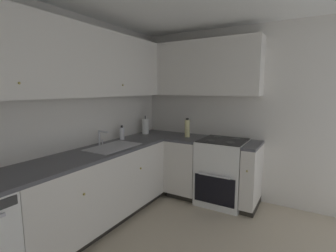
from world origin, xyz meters
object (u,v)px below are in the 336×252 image
at_px(soap_bottle, 122,133).
at_px(paper_towel_roll, 145,126).
at_px(oil_bottle, 187,128).
at_px(oven_range, 222,171).

height_order(soap_bottle, paper_towel_roll, paper_towel_roll).
relative_size(soap_bottle, oil_bottle, 0.71).
height_order(oven_range, soap_bottle, soap_bottle).
bearing_deg(soap_bottle, paper_towel_roll, -2.12).
bearing_deg(paper_towel_roll, soap_bottle, 177.88).
bearing_deg(oven_range, paper_towel_roll, 95.35).
relative_size(oven_range, oil_bottle, 3.71).
height_order(soap_bottle, oil_bottle, oil_bottle).
bearing_deg(soap_bottle, oven_range, -62.49).
xyz_separation_m(oven_range, paper_towel_roll, (-0.12, 1.24, 0.56)).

